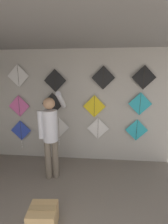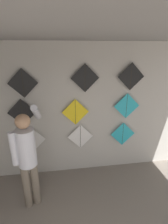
% 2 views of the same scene
% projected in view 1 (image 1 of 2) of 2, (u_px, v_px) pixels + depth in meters
% --- Properties ---
extents(back_panel, '(5.62, 0.06, 2.80)m').
position_uv_depth(back_panel, '(78.00, 107.00, 3.80)').
color(back_panel, '#BCB7AD').
rests_on(back_panel, ground).
extents(ceiling_slab, '(5.62, 4.30, 0.04)m').
position_uv_depth(ceiling_slab, '(58.00, 17.00, 1.76)').
color(ceiling_slab, gray).
extents(shopkeeper, '(0.45, 0.71, 1.87)m').
position_uv_depth(shopkeeper, '(51.00, 131.00, 3.08)').
color(shopkeeper, '#726656').
rests_on(shopkeeper, ground).
extents(cardboard_box, '(0.42, 0.36, 0.34)m').
position_uv_depth(cardboard_box, '(43.00, 218.00, 2.14)').
color(cardboard_box, tan).
rests_on(cardboard_box, ground).
extents(kite_0, '(0.55, 0.04, 0.76)m').
position_uv_depth(kite_0, '(21.00, 132.00, 3.99)').
color(kite_0, blue).
extents(kite_1, '(0.55, 0.04, 0.76)m').
position_uv_depth(kite_1, '(59.00, 129.00, 3.88)').
color(kite_1, white).
extents(kite_2, '(0.55, 0.01, 0.55)m').
position_uv_depth(kite_2, '(98.00, 128.00, 3.78)').
color(kite_2, white).
extents(kite_3, '(0.55, 0.01, 0.55)m').
position_uv_depth(kite_3, '(137.00, 130.00, 3.70)').
color(kite_3, '#28B2C6').
extents(kite_4, '(0.55, 0.01, 0.55)m').
position_uv_depth(kite_4, '(19.00, 106.00, 3.84)').
color(kite_4, pink).
extents(kite_5, '(0.55, 0.01, 0.55)m').
position_uv_depth(kite_5, '(53.00, 104.00, 3.75)').
color(kite_5, black).
extents(kite_6, '(0.55, 0.01, 0.55)m').
position_uv_depth(kite_6, '(94.00, 106.00, 3.67)').
color(kite_6, yellow).
extents(kite_7, '(0.55, 0.01, 0.55)m').
position_uv_depth(kite_7, '(140.00, 104.00, 3.56)').
color(kite_7, '#28B2C6').
extents(kite_8, '(0.55, 0.01, 0.55)m').
position_uv_depth(kite_8, '(18.00, 76.00, 3.67)').
color(kite_8, white).
extents(kite_9, '(0.55, 0.01, 0.55)m').
position_uv_depth(kite_9, '(55.00, 81.00, 3.61)').
color(kite_9, black).
extents(kite_10, '(0.55, 0.01, 0.55)m').
position_uv_depth(kite_10, '(103.00, 78.00, 3.50)').
color(kite_10, black).
extents(kite_11, '(0.55, 0.01, 0.55)m').
position_uv_depth(kite_11, '(144.00, 77.00, 3.42)').
color(kite_11, black).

